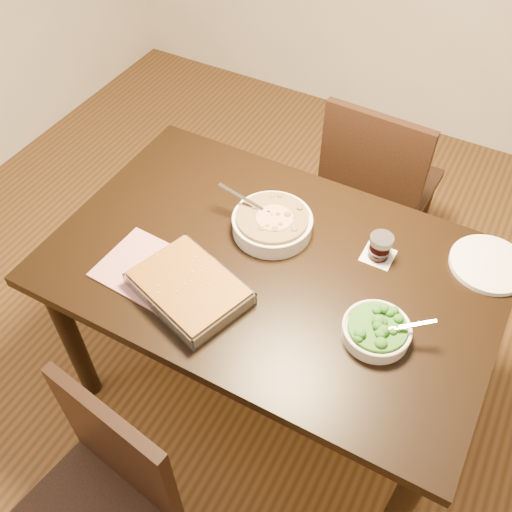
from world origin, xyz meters
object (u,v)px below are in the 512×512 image
Objects in this scene: table at (272,282)px; baking_dish at (189,288)px; stew_bowl at (272,223)px; broccoli_bowl at (377,330)px; wine_tumbler at (380,246)px; chair_near at (100,501)px; chair_far at (376,183)px; dinner_plate at (489,264)px.

baking_dish reaches higher than table.
stew_bowl reaches higher than table.
broccoli_bowl is 0.31m from wine_tumbler.
broccoli_bowl is 0.24× the size of chair_near.
stew_bowl reaches higher than baking_dish.
stew_bowl is 0.32× the size of chair_far.
stew_bowl is 0.37m from baking_dish.
table is 0.81m from chair_far.
chair_near is (-0.50, -0.69, -0.30)m from broccoli_bowl.
stew_bowl is 0.74m from chair_far.
chair_far is (-0.51, 0.48, -0.25)m from dinner_plate.
broccoli_bowl is at bearing 62.26° from chair_near.
table is 1.54× the size of chair_far.
broccoli_bowl is 0.56m from baking_dish.
chair_far is (0.25, 1.02, -0.27)m from baking_dish.
chair_far is at bearing 90.88° from chair_near.
table is 0.68m from dinner_plate.
broccoli_bowl is 0.47m from dinner_plate.
dinner_plate is (0.22, 0.41, -0.02)m from broccoli_bowl.
table is 16.68× the size of wine_tumbler.
stew_bowl is (-0.07, 0.13, 0.13)m from table.
broccoli_bowl is 0.98m from chair_far.
dinner_plate is (0.60, 0.31, 0.10)m from table.
dinner_plate is 0.27× the size of chair_far.
table is 6.73× the size of broccoli_bowl.
baking_dish is 0.43× the size of chair_far.
dinner_plate is at bearing 15.64° from stew_bowl.
chair_near is 0.94× the size of chair_far.
baking_dish is 0.64m from chair_near.
stew_bowl is 0.97m from chair_near.
broccoli_bowl is at bearing -26.92° from stew_bowl.
stew_bowl is 0.50m from broccoli_bowl.
stew_bowl is 0.69m from dinner_plate.
table is 5.75× the size of dinner_plate.
stew_bowl is at bearing -164.36° from dinner_plate.
table is at bearing -146.40° from wine_tumbler.
dinner_plate is at bearing 62.08° from broccoli_bowl.
table is 1.63× the size of chair_near.
dinner_plate is at bearing 27.47° from table.
dinner_plate is at bearing 139.28° from chair_far.
broccoli_bowl is at bearing -15.02° from table.
chair_near reaches higher than table.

